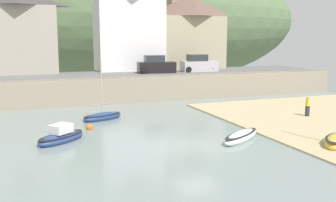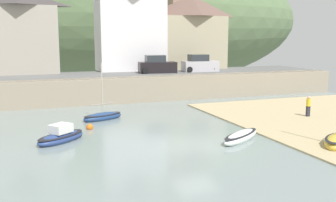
# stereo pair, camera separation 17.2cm
# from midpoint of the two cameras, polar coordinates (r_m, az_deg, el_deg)

# --- Properties ---
(ground) EXTENTS (48.00, 41.00, 0.61)m
(ground) POSITION_cam_midpoint_polar(r_m,az_deg,el_deg) (16.80, 22.54, -13.28)
(ground) COLOR gray
(quay_seawall) EXTENTS (48.00, 9.40, 2.40)m
(quay_seawall) POSITION_cam_midpoint_polar(r_m,az_deg,el_deg) (39.69, -6.65, 1.92)
(quay_seawall) COLOR gray
(quay_seawall) RESTS_ON ground
(hillside_backdrop) EXTENTS (80.00, 44.00, 27.17)m
(hillside_backdrop) POSITION_cam_midpoint_polar(r_m,az_deg,el_deg) (77.46, -9.58, 11.47)
(hillside_backdrop) COLOR #5A724B
(hillside_backdrop) RESTS_ON ground
(waterfront_building_left) EXTENTS (8.10, 4.54, 8.96)m
(waterfront_building_left) POSITION_cam_midpoint_polar(r_m,az_deg,el_deg) (45.91, -20.86, 9.38)
(waterfront_building_left) COLOR #A29A8B
(waterfront_building_left) RESTS_ON ground
(waterfront_building_centre) EXTENTS (8.05, 4.57, 10.58)m
(waterfront_building_centre) POSITION_cam_midpoint_polar(r_m,az_deg,el_deg) (47.56, -5.71, 10.89)
(waterfront_building_centre) COLOR silver
(waterfront_building_centre) RESTS_ON ground
(waterfront_building_right) EXTENTS (8.48, 4.31, 8.95)m
(waterfront_building_right) POSITION_cam_midpoint_polar(r_m,az_deg,el_deg) (50.15, 3.09, 9.93)
(waterfront_building_right) COLOR tan
(waterfront_building_right) RESTS_ON ground
(church_with_spire) EXTENTS (3.00, 3.00, 16.03)m
(church_with_spire) POSITION_cam_midpoint_polar(r_m,az_deg,el_deg) (53.98, 1.33, 13.78)
(church_with_spire) COLOR tan
(church_with_spire) RESTS_ON ground
(fishing_boat_green) EXTENTS (3.92, 3.08, 0.74)m
(fishing_boat_green) POSITION_cam_midpoint_polar(r_m,az_deg,el_deg) (25.22, 10.24, -5.04)
(fishing_boat_green) COLOR white
(fishing_boat_green) RESTS_ON ground
(rowboat_small_beached) EXTENTS (3.59, 2.42, 4.57)m
(rowboat_small_beached) POSITION_cam_midpoint_polar(r_m,az_deg,el_deg) (31.29, -9.55, -2.20)
(rowboat_small_beached) COLOR navy
(rowboat_small_beached) RESTS_ON ground
(sailboat_tall_mast) EXTENTS (3.66, 3.35, 1.24)m
(sailboat_tall_mast) POSITION_cam_midpoint_polar(r_m,az_deg,el_deg) (25.41, -15.28, -4.95)
(sailboat_tall_mast) COLOR navy
(sailboat_tall_mast) RESTS_ON ground
(parked_car_by_wall) EXTENTS (4.27, 2.16, 1.95)m
(parked_car_by_wall) POSITION_cam_midpoint_polar(r_m,az_deg,el_deg) (43.87, -1.84, 5.10)
(parked_car_by_wall) COLOR black
(parked_car_by_wall) RESTS_ON ground
(parked_car_end_of_row) EXTENTS (4.17, 1.87, 1.95)m
(parked_car_end_of_row) POSITION_cam_midpoint_polar(r_m,az_deg,el_deg) (45.79, 4.32, 5.26)
(parked_car_end_of_row) COLOR #B5B0B6
(parked_car_end_of_row) RESTS_ON ground
(person_on_slipway) EXTENTS (0.34, 0.34, 1.62)m
(person_on_slipway) POSITION_cam_midpoint_polar(r_m,az_deg,el_deg) (33.42, 19.27, -0.57)
(person_on_slipway) COLOR #282833
(person_on_slipway) RESTS_ON ground
(mooring_buoy) EXTENTS (0.47, 0.47, 0.47)m
(mooring_buoy) POSITION_cam_midpoint_polar(r_m,az_deg,el_deg) (28.23, -11.36, -3.72)
(mooring_buoy) COLOR orange
(mooring_buoy) RESTS_ON ground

